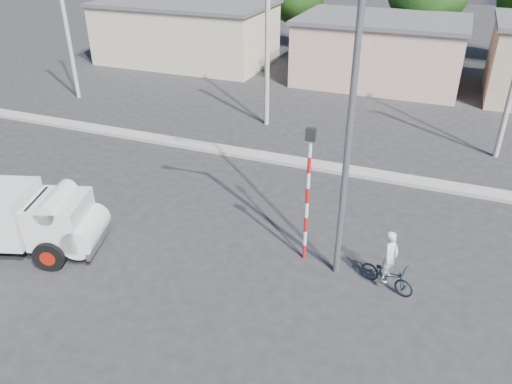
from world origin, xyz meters
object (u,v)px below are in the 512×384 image
at_px(cyclist, 389,265).
at_px(traffic_pole, 308,185).
at_px(bicycle, 387,275).
at_px(streetlight, 345,115).
at_px(truck, 15,218).

height_order(cyclist, traffic_pole, traffic_pole).
bearing_deg(traffic_pole, cyclist, -10.98).
bearing_deg(traffic_pole, bicycle, -10.98).
bearing_deg(bicycle, cyclist, -158.48).
height_order(bicycle, streetlight, streetlight).
distance_m(truck, traffic_pole, 9.14).
bearing_deg(truck, bicycle, -5.35).
height_order(truck, streetlight, streetlight).
xyz_separation_m(bicycle, cyclist, (0.00, -0.00, 0.36)).
xyz_separation_m(bicycle, streetlight, (-1.68, 0.21, 4.53)).
distance_m(truck, bicycle, 11.46).
bearing_deg(bicycle, traffic_pole, 100.54).
bearing_deg(bicycle, streetlight, 104.47).
xyz_separation_m(truck, streetlight, (9.50, 2.61, 3.75)).
bearing_deg(cyclist, traffic_pole, 100.54).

